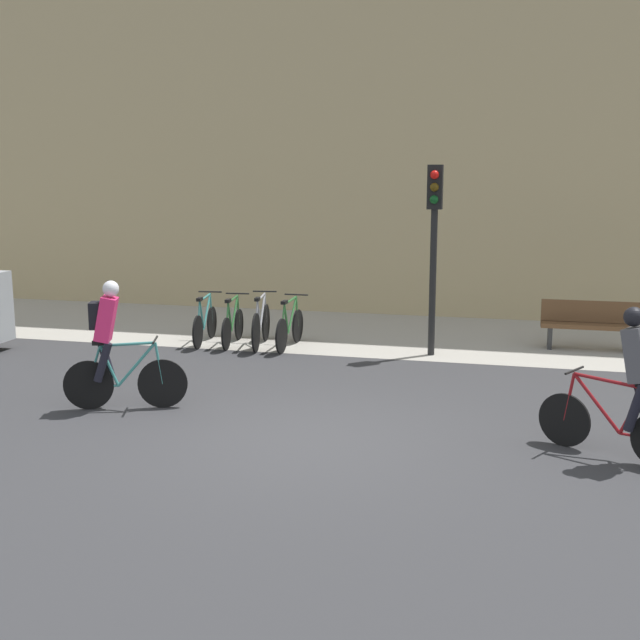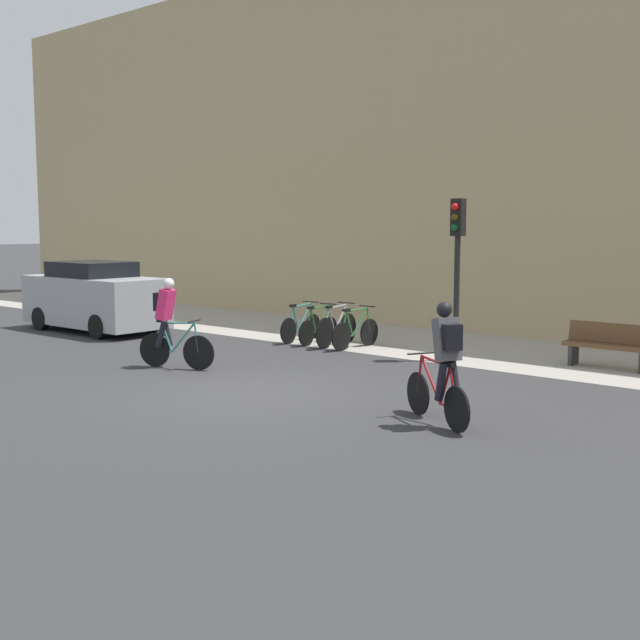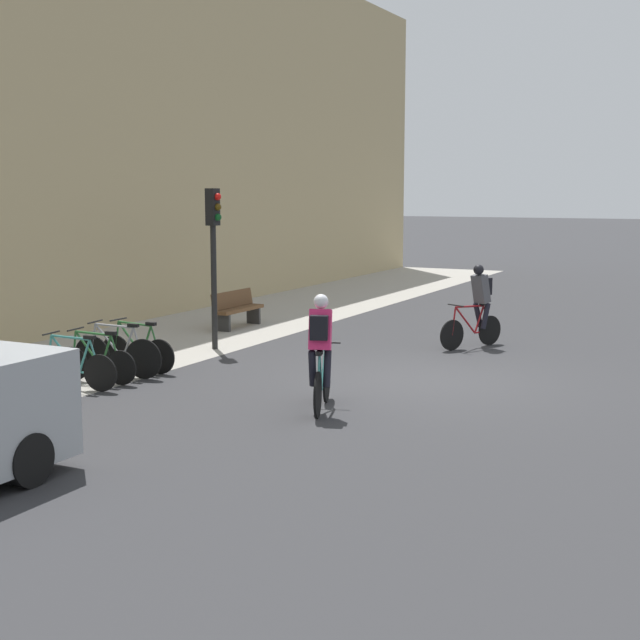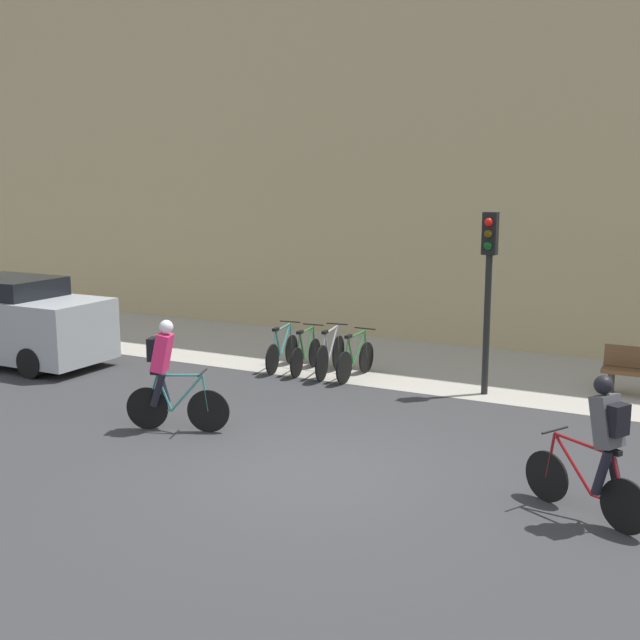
{
  "view_description": "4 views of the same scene",
  "coord_description": "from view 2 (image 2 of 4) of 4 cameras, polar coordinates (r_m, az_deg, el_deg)",
  "views": [
    {
      "loc": [
        2.44,
        -9.03,
        3.19
      ],
      "look_at": [
        -0.66,
        3.24,
        0.88
      ],
      "focal_mm": 45.0,
      "sensor_mm": 36.0,
      "label": 1
    },
    {
      "loc": [
        9.53,
        -9.32,
        2.82
      ],
      "look_at": [
        -0.19,
        2.01,
        1.04
      ],
      "focal_mm": 45.0,
      "sensor_mm": 36.0,
      "label": 2
    },
    {
      "loc": [
        -14.57,
        -5.2,
        3.28
      ],
      "look_at": [
        -0.36,
        1.9,
        0.99
      ],
      "focal_mm": 50.0,
      "sensor_mm": 36.0,
      "label": 3
    },
    {
      "loc": [
        4.86,
        -9.13,
        3.99
      ],
      "look_at": [
        -1.65,
        3.41,
        1.44
      ],
      "focal_mm": 45.0,
      "sensor_mm": 36.0,
      "label": 4
    }
  ],
  "objects": [
    {
      "name": "parked_bike_2",
      "position": [
        18.68,
        1.18,
        -0.59
      ],
      "size": [
        0.46,
        1.74,
        0.99
      ],
      "color": "black",
      "rests_on": "ground"
    },
    {
      "name": "parked_car",
      "position": [
        22.05,
        -15.73,
        1.54
      ],
      "size": [
        4.3,
        1.84,
        1.85
      ],
      "color": "#9EA3A8",
      "rests_on": "ground"
    },
    {
      "name": "parked_bike_0",
      "position": [
        19.41,
        -1.38,
        -0.41
      ],
      "size": [
        0.46,
        1.63,
        0.95
      ],
      "color": "black",
      "rests_on": "ground"
    },
    {
      "name": "parked_bike_1",
      "position": [
        19.05,
        -0.13,
        -0.57
      ],
      "size": [
        0.46,
        1.57,
        0.94
      ],
      "color": "black",
      "rests_on": "ground"
    },
    {
      "name": "building_facade",
      "position": [
        21.06,
        13.8,
        13.22
      ],
      "size": [
        44.0,
        0.6,
        10.49
      ],
      "primitive_type": "cube",
      "color": "tan",
      "rests_on": "ground"
    },
    {
      "name": "kerb_strip",
      "position": [
        18.9,
        9.85,
        -1.87
      ],
      "size": [
        44.0,
        4.5,
        0.01
      ],
      "primitive_type": "cube",
      "color": "#A39E93",
      "rests_on": "ground"
    },
    {
      "name": "cyclist_pink",
      "position": [
        16.03,
        -10.71,
        -0.03
      ],
      "size": [
        1.61,
        0.65,
        1.78
      ],
      "color": "black",
      "rests_on": "ground"
    },
    {
      "name": "ground",
      "position": [
        13.63,
        -4.93,
        -5.17
      ],
      "size": [
        200.0,
        200.0,
        0.0
      ],
      "primitive_type": "plane",
      "color": "#333335"
    },
    {
      "name": "traffic_light_pole",
      "position": [
        16.71,
        9.73,
        5.03
      ],
      "size": [
        0.26,
        0.3,
        3.35
      ],
      "color": "black",
      "rests_on": "ground"
    },
    {
      "name": "cyclist_grey",
      "position": [
        11.3,
        8.81,
        -2.83
      ],
      "size": [
        1.56,
        0.86,
        1.76
      ],
      "color": "black",
      "rests_on": "ground"
    },
    {
      "name": "bench",
      "position": [
        16.74,
        19.87,
        -1.67
      ],
      "size": [
        1.74,
        0.44,
        0.89
      ],
      "color": "brown",
      "rests_on": "ground"
    },
    {
      "name": "parked_bike_3",
      "position": [
        18.34,
        2.54,
        -0.82
      ],
      "size": [
        0.46,
        1.66,
        0.95
      ],
      "color": "black",
      "rests_on": "ground"
    }
  ]
}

